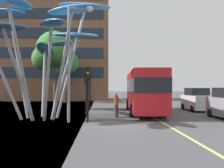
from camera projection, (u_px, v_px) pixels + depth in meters
name	position (u px, v px, depth m)	size (l,w,h in m)	color
ground	(107.00, 127.00, 14.83)	(120.00, 240.00, 0.10)	#4C4C4F
red_bus	(144.00, 89.00, 22.57)	(3.17, 11.63, 3.76)	red
leaf_sculpture	(46.00, 30.00, 18.35)	(10.82, 10.66, 8.92)	#9EA0A5
traffic_light_kerb_near	(88.00, 82.00, 16.79)	(0.28, 0.42, 3.55)	black
traffic_light_kerb_far	(86.00, 85.00, 21.05)	(0.28, 0.42, 3.33)	black
traffic_light_island_mid	(90.00, 81.00, 26.42)	(0.28, 0.42, 3.90)	black
car_parked_far	(197.00, 100.00, 24.73)	(1.95, 4.27, 2.16)	silver
street_lamp	(74.00, 47.00, 16.61)	(1.63, 0.44, 7.49)	gray
tree_pavement_near	(51.00, 52.00, 25.98)	(4.17, 3.59, 7.82)	brown
tree_pavement_far	(63.00, 60.00, 38.14)	(4.17, 4.44, 8.09)	brown
pedestrian	(116.00, 105.00, 19.13)	(0.34, 0.34, 1.80)	#2D3342
backdrop_building	(36.00, 47.00, 46.52)	(25.65, 10.92, 18.74)	brown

